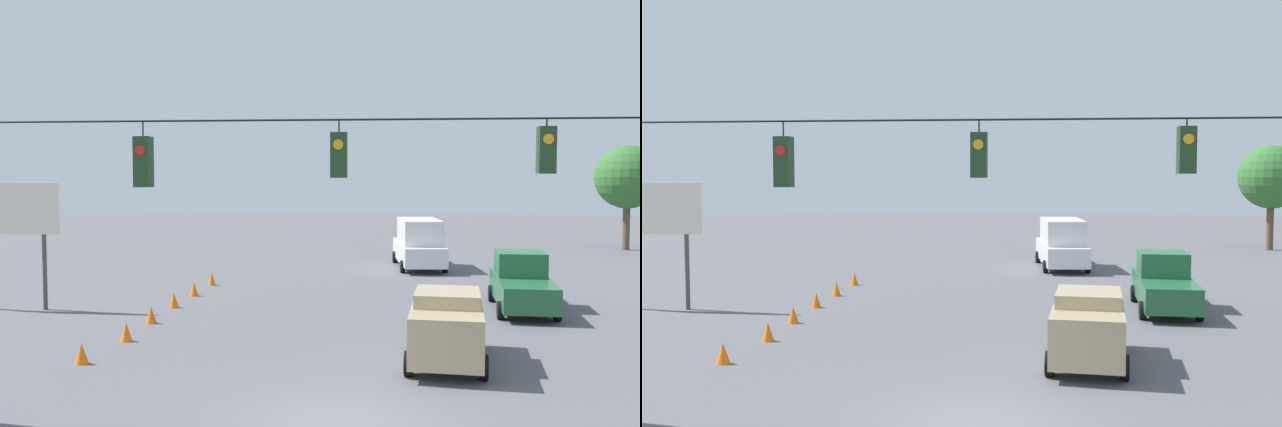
% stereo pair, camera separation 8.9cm
% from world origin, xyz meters
% --- Properties ---
extents(ground_plane, '(140.00, 140.00, 0.00)m').
position_xyz_m(ground_plane, '(0.00, 0.00, 0.00)').
color(ground_plane, '#56565B').
extents(overhead_signal_span, '(22.40, 0.38, 7.15)m').
position_xyz_m(overhead_signal_span, '(0.06, 0.16, 4.34)').
color(overhead_signal_span, '#4C473D').
rests_on(overhead_signal_span, ground_plane).
extents(sedan_tan_crossing_near, '(2.36, 4.51, 1.96)m').
position_xyz_m(sedan_tan_crossing_near, '(-2.53, -4.86, 1.02)').
color(sedan_tan_crossing_near, tan).
rests_on(sedan_tan_crossing_near, ground_plane).
extents(box_truck_white_oncoming_deep, '(2.79, 6.29, 2.61)m').
position_xyz_m(box_truck_white_oncoming_deep, '(-2.45, -23.68, 1.30)').
color(box_truck_white_oncoming_deep, silver).
rests_on(box_truck_white_oncoming_deep, ground_plane).
extents(pickup_truck_green_oncoming_far, '(2.30, 5.39, 2.12)m').
position_xyz_m(pickup_truck_green_oncoming_far, '(-5.85, -12.58, 0.98)').
color(pickup_truck_green_oncoming_far, '#236038').
rests_on(pickup_truck_green_oncoming_far, ground_plane).
extents(traffic_cone_nearest, '(0.38, 0.38, 0.57)m').
position_xyz_m(traffic_cone_nearest, '(7.20, -3.76, 0.29)').
color(traffic_cone_nearest, orange).
rests_on(traffic_cone_nearest, ground_plane).
extents(traffic_cone_second, '(0.38, 0.38, 0.57)m').
position_xyz_m(traffic_cone_second, '(6.96, -6.33, 0.29)').
color(traffic_cone_second, orange).
rests_on(traffic_cone_second, ground_plane).
extents(traffic_cone_third, '(0.38, 0.38, 0.57)m').
position_xyz_m(traffic_cone_third, '(7.07, -8.88, 0.29)').
color(traffic_cone_third, orange).
rests_on(traffic_cone_third, ground_plane).
extents(traffic_cone_fourth, '(0.38, 0.38, 0.57)m').
position_xyz_m(traffic_cone_fourth, '(7.14, -11.64, 0.29)').
color(traffic_cone_fourth, orange).
rests_on(traffic_cone_fourth, ground_plane).
extents(traffic_cone_fifth, '(0.38, 0.38, 0.57)m').
position_xyz_m(traffic_cone_fifth, '(7.08, -14.16, 0.29)').
color(traffic_cone_fifth, orange).
rests_on(traffic_cone_fifth, ground_plane).
extents(traffic_cone_farthest, '(0.38, 0.38, 0.57)m').
position_xyz_m(traffic_cone_farthest, '(7.06, -16.94, 0.29)').
color(traffic_cone_farthest, orange).
rests_on(traffic_cone_farthest, ground_plane).
extents(roadside_billboard, '(3.91, 0.16, 4.72)m').
position_xyz_m(roadside_billboard, '(13.15, -10.78, 3.44)').
color(roadside_billboard, '#4C473D').
rests_on(roadside_billboard, ground_plane).
extents(tree_horizon_left, '(4.12, 4.12, 6.81)m').
position_xyz_m(tree_horizon_left, '(-16.18, -33.71, 4.72)').
color(tree_horizon_left, brown).
rests_on(tree_horizon_left, ground_plane).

